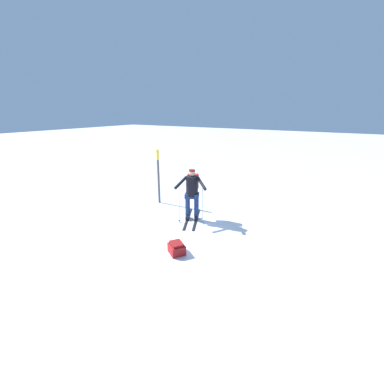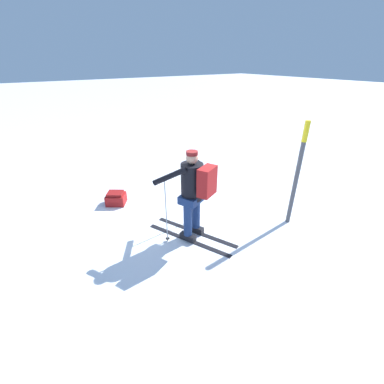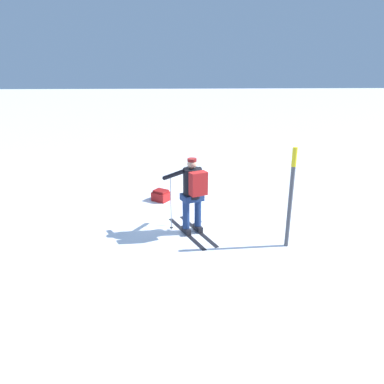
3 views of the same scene
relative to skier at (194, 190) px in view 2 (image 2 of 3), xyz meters
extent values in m
plane|color=white|center=(-0.77, 0.32, -0.99)|extent=(80.00, 80.00, 0.00)
cube|color=black|center=(0.03, -0.14, -0.98)|extent=(1.62, 0.79, 0.01)
cube|color=black|center=(0.03, -0.14, -0.92)|extent=(0.32, 0.22, 0.12)
cylinder|color=navy|center=(0.03, -0.14, -0.51)|extent=(0.15, 0.15, 0.69)
cube|color=black|center=(-0.09, 0.12, -0.98)|extent=(1.62, 0.79, 0.01)
cube|color=black|center=(-0.09, 0.12, -0.92)|extent=(0.32, 0.22, 0.12)
cylinder|color=navy|center=(-0.09, 0.12, -0.51)|extent=(0.15, 0.15, 0.69)
cube|color=navy|center=(-0.03, -0.01, -0.16)|extent=(0.47, 0.53, 0.14)
cylinder|color=black|center=(-0.03, -0.01, 0.15)|extent=(0.38, 0.38, 0.63)
sphere|color=tan|center=(-0.03, -0.01, 0.57)|extent=(0.20, 0.20, 0.20)
cylinder|color=maroon|center=(-0.03, -0.01, 0.65)|extent=(0.19, 0.19, 0.06)
cube|color=maroon|center=(0.23, 0.10, 0.22)|extent=(0.32, 0.40, 0.48)
cylinder|color=#B2B7BC|center=(-0.16, -0.47, -0.36)|extent=(0.02, 0.02, 1.26)
cylinder|color=black|center=(-0.16, -0.47, -0.93)|extent=(0.07, 0.07, 0.01)
cylinder|color=black|center=(-0.11, -0.39, 0.31)|extent=(0.39, 0.52, 0.33)
cylinder|color=#B2B7BC|center=(-0.45, 0.19, -0.36)|extent=(0.02, 0.02, 1.26)
cylinder|color=black|center=(-0.45, 0.19, -0.93)|extent=(0.07, 0.07, 0.01)
cylinder|color=black|center=(-0.36, 0.18, 0.31)|extent=(0.57, 0.16, 0.33)
cube|color=maroon|center=(-2.01, -0.77, -0.87)|extent=(0.52, 0.54, 0.23)
cube|color=maroon|center=(-2.01, -0.77, -0.72)|extent=(0.43, 0.44, 0.06)
cylinder|color=#4C4C51|center=(0.67, 1.88, 0.04)|extent=(0.08, 0.08, 2.04)
cylinder|color=yellow|center=(0.67, 1.88, 0.87)|extent=(0.09, 0.09, 0.37)
camera|label=1|loc=(-6.62, -4.04, 2.45)|focal=24.00mm
camera|label=2|loc=(3.20, -2.20, 2.00)|focal=24.00mm
camera|label=3|loc=(7.40, -0.30, 2.62)|focal=35.00mm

